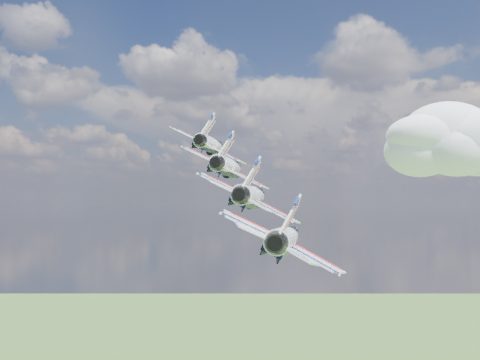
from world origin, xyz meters
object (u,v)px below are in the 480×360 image
at_px(jet_1, 229,167).
at_px(jet_3, 286,238).
at_px(jet_2, 253,196).
at_px(jet_0, 212,145).

xyz_separation_m(jet_1, jet_3, (13.97, -17.82, -7.43)).
xyz_separation_m(jet_2, jet_3, (6.98, -8.91, -3.71)).
bearing_deg(jet_2, jet_3, -66.03).
height_order(jet_0, jet_1, jet_0).
relative_size(jet_1, jet_3, 1.00).
distance_m(jet_1, jet_3, 23.83).
bearing_deg(jet_2, jet_1, 113.97).
height_order(jet_1, jet_3, jet_1).
bearing_deg(jet_3, jet_1, 113.97).
xyz_separation_m(jet_0, jet_1, (6.98, -8.91, -3.71)).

